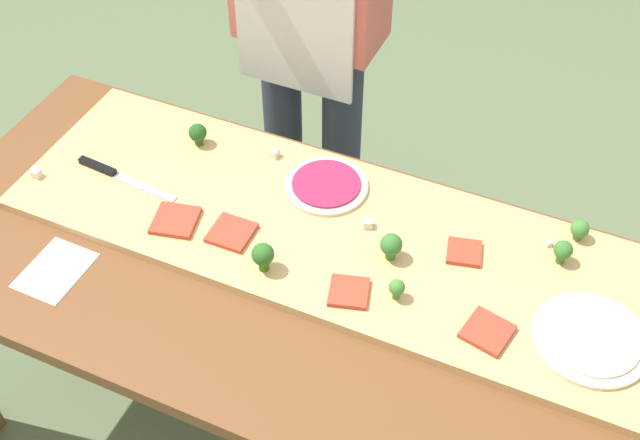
# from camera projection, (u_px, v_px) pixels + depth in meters

# --- Properties ---
(ground_plane) EXTENTS (8.00, 8.00, 0.00)m
(ground_plane) POSITION_uv_depth(u_px,v_px,m) (302.00, 437.00, 2.37)
(ground_plane) COLOR #60704C
(prep_table) EXTENTS (1.85, 0.83, 0.76)m
(prep_table) POSITION_uv_depth(u_px,v_px,m) (297.00, 297.00, 1.89)
(prep_table) COLOR brown
(prep_table) RESTS_ON ground
(cutting_board) EXTENTS (1.57, 0.50, 0.02)m
(cutting_board) POSITION_uv_depth(u_px,v_px,m) (332.00, 233.00, 1.89)
(cutting_board) COLOR tan
(cutting_board) RESTS_ON prep_table
(chefs_knife) EXTENTS (0.29, 0.04, 0.02)m
(chefs_knife) POSITION_uv_depth(u_px,v_px,m) (113.00, 173.00, 2.00)
(chefs_knife) COLOR #B7BABF
(chefs_knife) RESTS_ON cutting_board
(pizza_whole_beet_magenta) EXTENTS (0.21, 0.21, 0.02)m
(pizza_whole_beet_magenta) POSITION_uv_depth(u_px,v_px,m) (326.00, 185.00, 1.97)
(pizza_whole_beet_magenta) COLOR beige
(pizza_whole_beet_magenta) RESTS_ON cutting_board
(pizza_whole_white_garlic) EXTENTS (0.24, 0.24, 0.02)m
(pizza_whole_white_garlic) POSITION_uv_depth(u_px,v_px,m) (591.00, 339.00, 1.66)
(pizza_whole_white_garlic) COLOR beige
(pizza_whole_white_garlic) RESTS_ON cutting_board
(pizza_slice_near_right) EXTENTS (0.09, 0.09, 0.01)m
(pizza_slice_near_right) POSITION_uv_depth(u_px,v_px,m) (464.00, 252.00, 1.82)
(pizza_slice_near_right) COLOR #BC3D28
(pizza_slice_near_right) RESTS_ON cutting_board
(pizza_slice_far_right) EXTENTS (0.10, 0.10, 0.01)m
(pizza_slice_far_right) POSITION_uv_depth(u_px,v_px,m) (231.00, 233.00, 1.86)
(pizza_slice_far_right) COLOR #BC3D28
(pizza_slice_far_right) RESTS_ON cutting_board
(pizza_slice_center) EXTENTS (0.11, 0.11, 0.01)m
(pizza_slice_center) POSITION_uv_depth(u_px,v_px,m) (349.00, 292.00, 1.74)
(pizza_slice_center) COLOR #BC3D28
(pizza_slice_center) RESTS_ON cutting_board
(pizza_slice_near_left) EXTENTS (0.11, 0.11, 0.01)m
(pizza_slice_near_left) POSITION_uv_depth(u_px,v_px,m) (487.00, 332.00, 1.67)
(pizza_slice_near_left) COLOR #BC3D28
(pizza_slice_near_left) RESTS_ON cutting_board
(pizza_slice_far_left) EXTENTS (0.12, 0.12, 0.01)m
(pizza_slice_far_left) POSITION_uv_depth(u_px,v_px,m) (175.00, 220.00, 1.89)
(pizza_slice_far_left) COLOR #BC3D28
(pizza_slice_far_left) RESTS_ON cutting_board
(broccoli_floret_back_mid) EXTENTS (0.05, 0.05, 0.06)m
(broccoli_floret_back_mid) POSITION_uv_depth(u_px,v_px,m) (198.00, 133.00, 2.07)
(broccoli_floret_back_mid) COLOR #2C5915
(broccoli_floret_back_mid) RESTS_ON cutting_board
(broccoli_floret_front_mid) EXTENTS (0.04, 0.04, 0.05)m
(broccoli_floret_front_mid) POSITION_uv_depth(u_px,v_px,m) (580.00, 229.00, 1.84)
(broccoli_floret_front_mid) COLOR #487A23
(broccoli_floret_front_mid) RESTS_ON cutting_board
(broccoli_floret_center_left) EXTENTS (0.04, 0.04, 0.05)m
(broccoli_floret_center_left) POSITION_uv_depth(u_px,v_px,m) (397.00, 288.00, 1.72)
(broccoli_floret_center_left) COLOR #487A23
(broccoli_floret_center_left) RESTS_ON cutting_board
(broccoli_floret_center_right) EXTENTS (0.05, 0.05, 0.07)m
(broccoli_floret_center_right) POSITION_uv_depth(u_px,v_px,m) (391.00, 245.00, 1.79)
(broccoli_floret_center_right) COLOR #3F7220
(broccoli_floret_center_right) RESTS_ON cutting_board
(broccoli_floret_front_left) EXTENTS (0.04, 0.04, 0.06)m
(broccoli_floret_front_left) POSITION_uv_depth(u_px,v_px,m) (563.00, 251.00, 1.78)
(broccoli_floret_front_left) COLOR #3F7220
(broccoli_floret_front_left) RESTS_ON cutting_board
(broccoli_floret_back_right) EXTENTS (0.05, 0.05, 0.07)m
(broccoli_floret_back_right) POSITION_uv_depth(u_px,v_px,m) (263.00, 255.00, 1.76)
(broccoli_floret_back_right) COLOR #366618
(broccoli_floret_back_right) RESTS_ON cutting_board
(cheese_crumble_a) EXTENTS (0.03, 0.03, 0.02)m
(cheese_crumble_a) POSITION_uv_depth(u_px,v_px,m) (368.00, 223.00, 1.88)
(cheese_crumble_a) COLOR silver
(cheese_crumble_a) RESTS_ON cutting_board
(cheese_crumble_b) EXTENTS (0.02, 0.02, 0.02)m
(cheese_crumble_b) POSITION_uv_depth(u_px,v_px,m) (36.00, 173.00, 2.00)
(cheese_crumble_b) COLOR silver
(cheese_crumble_b) RESTS_ON cutting_board
(cheese_crumble_c) EXTENTS (0.02, 0.02, 0.01)m
(cheese_crumble_c) POSITION_uv_depth(u_px,v_px,m) (549.00, 243.00, 1.84)
(cheese_crumble_c) COLOR silver
(cheese_crumble_c) RESTS_ON cutting_board
(cheese_crumble_d) EXTENTS (0.02, 0.02, 0.02)m
(cheese_crumble_d) POSITION_uv_depth(u_px,v_px,m) (274.00, 153.00, 2.05)
(cheese_crumble_d) COLOR silver
(cheese_crumble_d) RESTS_ON cutting_board
(recipe_note) EXTENTS (0.13, 0.17, 0.00)m
(recipe_note) POSITION_uv_depth(u_px,v_px,m) (55.00, 270.00, 1.82)
(recipe_note) COLOR white
(recipe_note) RESTS_ON prep_table
(cook_center) EXTENTS (0.54, 0.39, 1.67)m
(cook_center) POSITION_uv_depth(u_px,v_px,m) (309.00, 5.00, 2.15)
(cook_center) COLOR #333847
(cook_center) RESTS_ON ground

